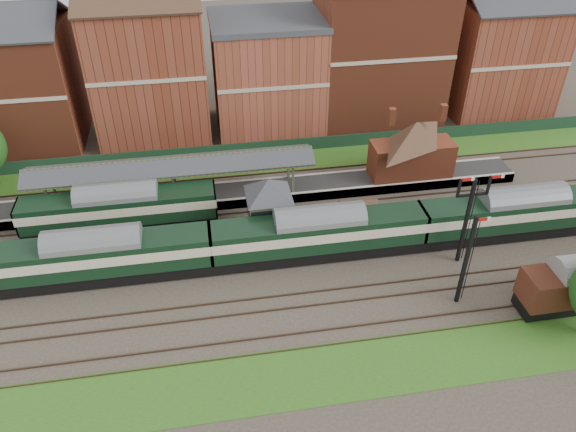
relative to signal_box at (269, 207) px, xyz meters
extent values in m
plane|color=#473D33|center=(3.00, -3.25, -3.19)|extent=(160.00, 160.00, 0.00)
cube|color=#2D6619|center=(3.00, 12.75, -3.16)|extent=(90.00, 4.50, 0.06)
cube|color=#2D6619|center=(3.00, -15.25, -3.16)|extent=(90.00, 5.00, 0.06)
cube|color=#193823|center=(3.00, 14.75, -2.44)|extent=(90.00, 0.12, 1.50)
cube|color=#2D2D2D|center=(-2.00, 6.50, -2.69)|extent=(55.00, 3.40, 1.00)
cube|color=#6F7C58|center=(0.00, 0.00, -1.99)|extent=(3.40, 3.20, 2.40)
cube|color=#434B2F|center=(0.00, 0.00, 0.21)|extent=(3.60, 3.40, 2.00)
pyramid|color=#383A3F|center=(0.00, 0.00, 2.01)|extent=(5.40, 5.40, 1.60)
cube|color=brown|center=(8.00, 0.00, -2.09)|extent=(3.00, 2.40, 2.20)
cube|color=#4C3323|center=(8.00, -0.65, -0.64)|extent=(3.20, 1.34, 0.79)
cube|color=#4C3323|center=(8.00, 0.65, -0.64)|extent=(3.20, 1.34, 0.79)
cube|color=brown|center=(15.00, 6.50, -0.44)|extent=(8.00, 3.00, 3.50)
pyramid|color=#4C3323|center=(15.00, 6.50, 2.41)|extent=(8.10, 8.10, 2.20)
cube|color=brown|center=(12.50, 6.50, 2.91)|extent=(0.60, 0.60, 1.60)
cube|color=brown|center=(17.50, 6.50, 2.91)|extent=(0.60, 0.60, 1.60)
cube|color=#434B2F|center=(-19.00, 5.20, -0.49)|extent=(0.22, 0.22, 3.40)
cube|color=#434B2F|center=(3.00, 7.80, -0.49)|extent=(0.22, 0.22, 3.40)
cube|color=#383A3F|center=(-8.00, 5.55, 1.41)|extent=(26.00, 1.99, 0.90)
cube|color=#383A3F|center=(-8.00, 7.45, 1.41)|extent=(26.00, 1.99, 0.90)
cube|color=#434B2F|center=(-8.00, 6.50, 1.79)|extent=(26.00, 0.20, 0.20)
cube|color=black|center=(15.00, -5.75, 0.81)|extent=(0.25, 0.25, 8.00)
cube|color=black|center=(15.00, -5.75, 3.41)|extent=(2.60, 0.18, 0.18)
cube|color=#B2140F|center=(14.35, -5.75, 4.86)|extent=(1.10, 0.08, 0.25)
cube|color=#B2140F|center=(16.75, -5.75, 4.86)|extent=(1.10, 0.08, 0.25)
cube|color=black|center=(13.00, -10.25, 0.81)|extent=(0.25, 0.25, 8.00)
cube|color=#B2140F|center=(13.55, -10.25, 4.51)|extent=(1.10, 0.08, 0.25)
cube|color=brown|center=(-25.00, 21.75, 3.31)|extent=(14.00, 10.00, 13.00)
cube|color=brown|center=(-10.00, 21.75, 4.31)|extent=(12.00, 10.00, 15.00)
cube|color=#A74B36|center=(3.00, 21.75, 2.81)|extent=(12.00, 10.00, 12.00)
cube|color=brown|center=(16.00, 21.75, 4.81)|extent=(14.00, 10.00, 16.00)
cube|color=brown|center=(31.00, 21.75, 3.31)|extent=(12.00, 10.00, 13.00)
cube|color=black|center=(-13.99, -3.25, -2.49)|extent=(17.65, 2.47, 1.08)
cube|color=black|center=(-13.99, -3.25, -0.68)|extent=(17.65, 2.75, 2.55)
cube|color=beige|center=(-13.99, -3.25, -0.37)|extent=(17.67, 2.79, 0.88)
cube|color=slate|center=(-13.99, -3.25, 0.74)|extent=(17.65, 2.75, 0.59)
cube|color=black|center=(3.66, -3.25, -2.49)|extent=(17.65, 2.47, 1.08)
cube|color=black|center=(3.66, -3.25, -0.68)|extent=(17.65, 2.75, 2.55)
cube|color=beige|center=(3.66, -3.25, -0.37)|extent=(17.67, 2.79, 0.88)
cube|color=slate|center=(3.66, -3.25, 0.74)|extent=(17.65, 2.75, 0.59)
cube|color=black|center=(21.31, -3.25, -2.49)|extent=(17.65, 2.47, 1.08)
cube|color=black|center=(21.31, -3.25, -0.68)|extent=(17.65, 2.75, 2.55)
cube|color=beige|center=(21.31, -3.25, -0.37)|extent=(17.67, 2.79, 0.88)
cube|color=slate|center=(21.31, -3.25, 0.74)|extent=(17.65, 2.75, 0.59)
cube|color=black|center=(-12.76, 3.25, -2.52)|extent=(16.85, 2.36, 1.03)
cube|color=black|center=(-12.76, 3.25, -0.78)|extent=(16.85, 2.62, 2.43)
cube|color=beige|center=(-12.76, 3.25, -0.49)|extent=(16.87, 2.66, 0.84)
cube|color=slate|center=(-12.76, 3.25, 0.57)|extent=(16.85, 2.62, 0.56)
cube|color=black|center=(20.10, -12.25, -2.57)|extent=(6.18, 2.28, 0.93)
cube|color=#452113|center=(20.10, -12.25, -0.87)|extent=(6.18, 2.68, 2.47)
cube|color=gray|center=(20.10, -12.25, 0.49)|extent=(6.18, 2.68, 0.45)
camera|label=1|loc=(-4.88, -38.62, 27.34)|focal=35.00mm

